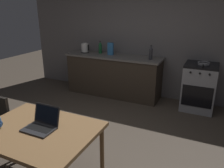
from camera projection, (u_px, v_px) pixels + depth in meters
name	position (u px, v px, depth m)	size (l,w,h in m)	color
ground_plane	(85.00, 152.00, 3.17)	(12.00, 12.00, 0.00)	#473D33
back_wall	(158.00, 34.00, 4.76)	(6.40, 0.10, 2.78)	slate
kitchen_counter	(114.00, 75.00, 5.12)	(2.16, 0.64, 0.92)	#382D23
stove_oven	(199.00, 87.00, 4.38)	(0.60, 0.62, 0.92)	gray
dining_table	(38.00, 135.00, 2.36)	(1.21, 0.91, 0.74)	brown
laptop	(41.00, 124.00, 2.34)	(0.32, 0.28, 0.22)	#232326
electric_kettle	(85.00, 48.00, 5.23)	(0.19, 0.17, 0.23)	black
bottle	(151.00, 53.00, 4.54)	(0.07, 0.07, 0.29)	#2D2D33
frying_pan	(204.00, 63.00, 4.19)	(0.22, 0.39, 0.05)	gray
cereal_box	(111.00, 49.00, 4.98)	(0.13, 0.05, 0.27)	#3372B2
bottle_b	(100.00, 48.00, 5.14)	(0.08, 0.08, 0.28)	#19592D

